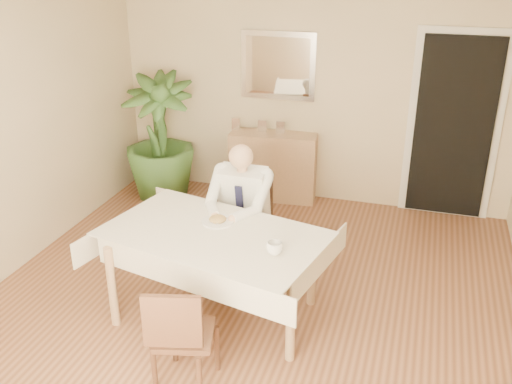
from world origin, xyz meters
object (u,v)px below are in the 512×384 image
(dining_table, at_px, (214,242))
(chair_far, at_px, (248,216))
(coffee_mug, at_px, (275,248))
(sideboard, at_px, (273,166))
(seated_man, at_px, (238,209))
(potted_palm, at_px, (159,137))
(chair_near, at_px, (180,333))

(dining_table, relative_size, chair_far, 2.22)
(chair_far, distance_m, coffee_mug, 1.22)
(sideboard, bearing_deg, chair_far, -88.62)
(seated_man, xyz_separation_m, potted_palm, (-1.47, 1.48, 0.04))
(seated_man, relative_size, potted_palm, 0.85)
(coffee_mug, height_order, sideboard, coffee_mug)
(dining_table, relative_size, potted_palm, 1.31)
(chair_far, height_order, coffee_mug, chair_far)
(chair_near, height_order, potted_palm, potted_palm)
(seated_man, height_order, coffee_mug, seated_man)
(chair_near, xyz_separation_m, seated_man, (-0.09, 1.46, 0.24))
(chair_near, distance_m, sideboard, 3.27)
(chair_far, distance_m, potted_palm, 1.92)
(potted_palm, bearing_deg, coffee_mug, -48.16)
(chair_near, distance_m, potted_palm, 3.34)
(coffee_mug, bearing_deg, chair_far, 117.18)
(dining_table, bearing_deg, chair_far, 102.62)
(dining_table, distance_m, potted_palm, 2.55)
(seated_man, xyz_separation_m, coffee_mug, (0.54, -0.77, 0.11))
(chair_far, bearing_deg, potted_palm, 145.53)
(chair_far, height_order, potted_palm, potted_palm)
(dining_table, bearing_deg, sideboard, 106.90)
(dining_table, distance_m, seated_man, 0.59)
(seated_man, distance_m, sideboard, 1.83)
(dining_table, distance_m, coffee_mug, 0.58)
(dining_table, relative_size, chair_near, 2.38)
(chair_far, relative_size, seated_man, 0.70)
(dining_table, distance_m, chair_near, 0.90)
(dining_table, height_order, potted_palm, potted_palm)
(chair_near, bearing_deg, potted_palm, 103.14)
(chair_far, bearing_deg, dining_table, -85.39)
(dining_table, distance_m, sideboard, 2.41)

